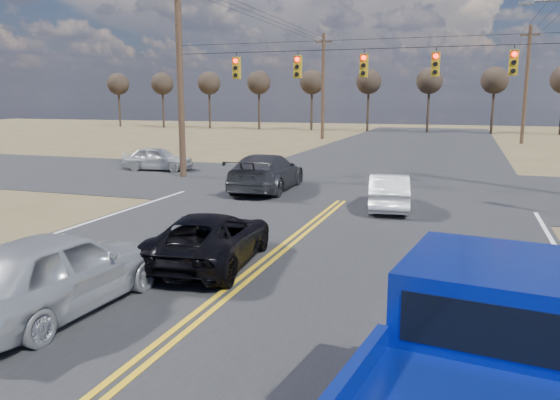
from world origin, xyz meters
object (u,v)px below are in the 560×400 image
(cross_car_west, at_px, (158,159))
(white_car_queue, at_px, (389,192))
(silver_suv, at_px, (56,271))
(dgrey_car_queue, at_px, (266,172))
(black_suv, at_px, (210,238))

(cross_car_west, bearing_deg, white_car_queue, -122.38)
(silver_suv, height_order, dgrey_car_queue, dgrey_car_queue)
(silver_suv, height_order, black_suv, silver_suv)
(dgrey_car_queue, bearing_deg, white_car_queue, 153.66)
(white_car_queue, xyz_separation_m, cross_car_west, (-13.46, 6.71, 0.02))
(cross_car_west, bearing_deg, silver_suv, -159.70)
(silver_suv, height_order, white_car_queue, silver_suv)
(silver_suv, bearing_deg, white_car_queue, -107.89)
(silver_suv, relative_size, cross_car_west, 1.20)
(white_car_queue, bearing_deg, dgrey_car_queue, -31.80)
(black_suv, bearing_deg, cross_car_west, -60.89)
(white_car_queue, height_order, dgrey_car_queue, dgrey_car_queue)
(silver_suv, distance_m, white_car_queue, 12.42)
(black_suv, xyz_separation_m, cross_car_west, (-10.34, 14.67, 0.03))
(dgrey_car_queue, bearing_deg, silver_suv, 91.37)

